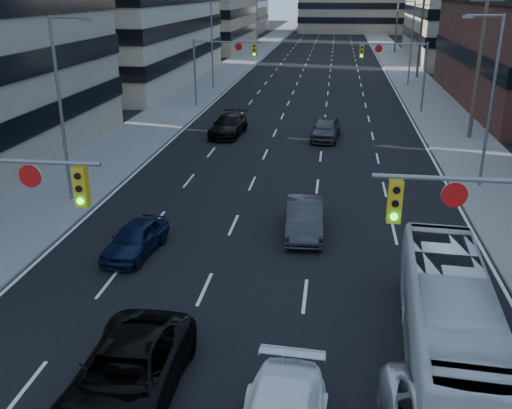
% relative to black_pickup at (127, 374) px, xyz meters
% --- Properties ---
extents(road_surface, '(18.00, 300.00, 0.02)m').
position_rel_black_pickup_xyz_m(road_surface, '(2.48, 123.99, -0.77)').
color(road_surface, black).
rests_on(road_surface, ground).
extents(sidewalk_left, '(5.00, 300.00, 0.15)m').
position_rel_black_pickup_xyz_m(sidewalk_left, '(-9.02, 123.99, -0.70)').
color(sidewalk_left, slate).
rests_on(sidewalk_left, ground).
extents(sidewalk_right, '(5.00, 300.00, 0.15)m').
position_rel_black_pickup_xyz_m(sidewalk_right, '(13.98, 123.99, -0.70)').
color(sidewalk_right, slate).
rests_on(sidewalk_right, ground).
extents(office_left_far, '(20.00, 30.00, 16.00)m').
position_rel_black_pickup_xyz_m(office_left_far, '(-21.52, 93.99, 7.22)').
color(office_left_far, gray).
rests_on(office_left_far, ground).
extents(office_right_far, '(22.00, 28.00, 14.00)m').
position_rel_black_pickup_xyz_m(office_right_far, '(27.48, 81.99, 6.22)').
color(office_right_far, gray).
rests_on(office_right_far, ground).
extents(bg_block_right, '(22.00, 22.00, 12.00)m').
position_rel_black_pickup_xyz_m(bg_block_right, '(34.48, 123.99, 5.22)').
color(bg_block_right, gray).
rests_on(bg_block_right, ground).
extents(signal_far_left, '(6.09, 0.33, 6.00)m').
position_rel_black_pickup_xyz_m(signal_far_left, '(-5.20, 38.99, 3.52)').
color(signal_far_left, slate).
rests_on(signal_far_left, ground).
extents(signal_far_right, '(6.09, 0.33, 6.00)m').
position_rel_black_pickup_xyz_m(signal_far_right, '(10.16, 38.99, 3.52)').
color(signal_far_right, slate).
rests_on(signal_far_right, ground).
extents(utility_pole_block, '(2.20, 0.28, 11.00)m').
position_rel_black_pickup_xyz_m(utility_pole_block, '(14.68, 29.99, 5.00)').
color(utility_pole_block, '#4C3D2D').
rests_on(utility_pole_block, ground).
extents(utility_pole_midblock, '(2.20, 0.28, 11.00)m').
position_rel_black_pickup_xyz_m(utility_pole_midblock, '(14.68, 59.99, 5.00)').
color(utility_pole_midblock, '#4C3D2D').
rests_on(utility_pole_midblock, ground).
extents(utility_pole_distant, '(2.20, 0.28, 11.00)m').
position_rel_black_pickup_xyz_m(utility_pole_distant, '(14.68, 89.99, 5.00)').
color(utility_pole_distant, '#4C3D2D').
rests_on(utility_pole_distant, ground).
extents(streetlight_left_near, '(2.03, 0.22, 9.00)m').
position_rel_black_pickup_xyz_m(streetlight_left_near, '(-7.86, 13.99, 4.27)').
color(streetlight_left_near, slate).
rests_on(streetlight_left_near, ground).
extents(streetlight_left_mid, '(2.03, 0.22, 9.00)m').
position_rel_black_pickup_xyz_m(streetlight_left_mid, '(-7.86, 48.99, 4.27)').
color(streetlight_left_mid, slate).
rests_on(streetlight_left_mid, ground).
extents(streetlight_left_far, '(2.03, 0.22, 9.00)m').
position_rel_black_pickup_xyz_m(streetlight_left_far, '(-7.86, 83.99, 4.27)').
color(streetlight_left_far, slate).
rests_on(streetlight_left_far, ground).
extents(streetlight_right_near, '(2.03, 0.22, 9.00)m').
position_rel_black_pickup_xyz_m(streetlight_right_near, '(12.82, 18.99, 4.27)').
color(streetlight_right_near, slate).
rests_on(streetlight_right_near, ground).
extents(streetlight_right_far, '(2.03, 0.22, 9.00)m').
position_rel_black_pickup_xyz_m(streetlight_right_far, '(12.82, 53.99, 4.27)').
color(streetlight_right_far, slate).
rests_on(streetlight_right_far, ground).
extents(black_pickup, '(2.60, 5.61, 1.56)m').
position_rel_black_pickup_xyz_m(black_pickup, '(0.00, 0.00, 0.00)').
color(black_pickup, black).
rests_on(black_pickup, ground).
extents(transit_bus, '(2.83, 9.73, 2.68)m').
position_rel_black_pickup_xyz_m(transit_bus, '(8.48, 2.79, 0.56)').
color(transit_bus, silver).
rests_on(transit_bus, ground).
extents(sedan_blue, '(2.04, 4.10, 1.34)m').
position_rel_black_pickup_xyz_m(sedan_blue, '(-2.72, 8.53, -0.11)').
color(sedan_blue, black).
rests_on(sedan_blue, ground).
extents(sedan_grey_center, '(1.78, 4.53, 1.47)m').
position_rel_black_pickup_xyz_m(sedan_grey_center, '(3.92, 11.52, -0.04)').
color(sedan_grey_center, '#2B2B2D').
rests_on(sedan_grey_center, ground).
extents(sedan_black_far, '(2.44, 5.27, 1.49)m').
position_rel_black_pickup_xyz_m(sedan_black_far, '(-2.64, 28.81, -0.03)').
color(sedan_black_far, black).
rests_on(sedan_black_far, ground).
extents(sedan_grey_right, '(2.25, 4.71, 1.55)m').
position_rel_black_pickup_xyz_m(sedan_grey_right, '(4.48, 28.55, -0.00)').
color(sedan_grey_right, '#333436').
rests_on(sedan_grey_right, ground).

